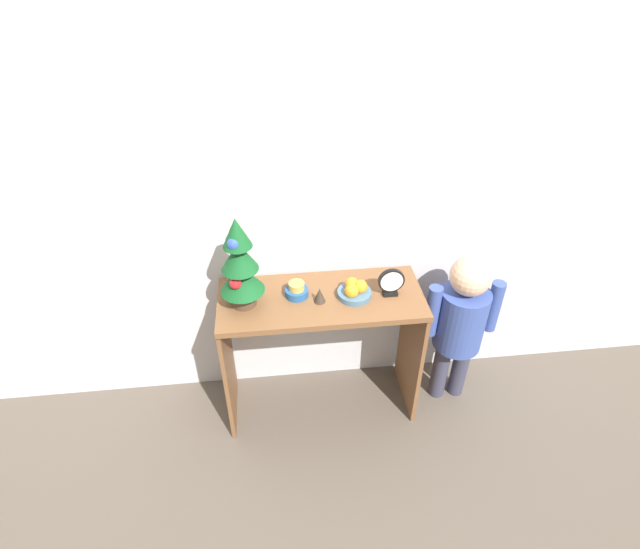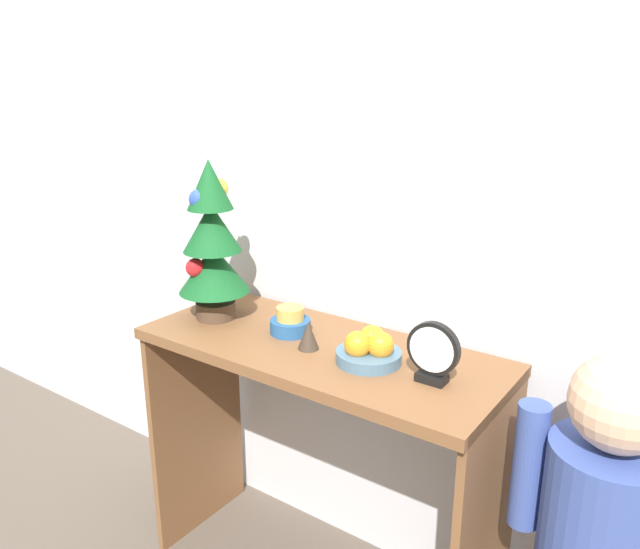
{
  "view_description": "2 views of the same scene",
  "coord_description": "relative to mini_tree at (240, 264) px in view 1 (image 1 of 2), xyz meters",
  "views": [
    {
      "loc": [
        -0.21,
        -1.62,
        2.24
      ],
      "look_at": [
        -0.01,
        0.17,
        0.91
      ],
      "focal_mm": 28.0,
      "sensor_mm": 36.0,
      "label": 1
    },
    {
      "loc": [
        0.87,
        -1.01,
        1.42
      ],
      "look_at": [
        0.01,
        0.19,
        0.96
      ],
      "focal_mm": 35.0,
      "sensor_mm": 36.0,
      "label": 2
    }
  ],
  "objects": [
    {
      "name": "ground_plane",
      "position": [
        0.36,
        -0.19,
        -0.99
      ],
      "size": [
        12.0,
        12.0,
        0.0
      ],
      "primitive_type": "plane",
      "color": "brown"
    },
    {
      "name": "mini_tree",
      "position": [
        0.0,
        0.0,
        0.0
      ],
      "size": [
        0.2,
        0.2,
        0.46
      ],
      "color": "#4C3828",
      "rests_on": "console_table"
    },
    {
      "name": "console_table",
      "position": [
        0.36,
        0.01,
        -0.42
      ],
      "size": [
        0.98,
        0.41,
        0.76
      ],
      "color": "brown",
      "rests_on": "ground_plane"
    },
    {
      "name": "fruit_bowl",
      "position": [
        0.52,
        0.0,
        -0.19
      ],
      "size": [
        0.16,
        0.16,
        0.08
      ],
      "color": "#476B84",
      "rests_on": "console_table"
    },
    {
      "name": "singing_bowl",
      "position": [
        0.25,
        0.03,
        -0.2
      ],
      "size": [
        0.11,
        0.11,
        0.07
      ],
      "color": "#235189",
      "rests_on": "console_table"
    },
    {
      "name": "back_wall",
      "position": [
        0.36,
        0.26,
        0.26
      ],
      "size": [
        7.0,
        0.05,
        2.5
      ],
      "primitive_type": "cube",
      "color": "silver",
      "rests_on": "ground_plane"
    },
    {
      "name": "child_figure",
      "position": [
        1.08,
        0.01,
        -0.43
      ],
      "size": [
        0.39,
        0.25,
        0.92
      ],
      "color": "#38384C",
      "rests_on": "ground_plane"
    },
    {
      "name": "figurine",
      "position": [
        0.35,
        -0.02,
        -0.19
      ],
      "size": [
        0.06,
        0.06,
        0.08
      ],
      "color": "#382D23",
      "rests_on": "console_table"
    },
    {
      "name": "desk_clock",
      "position": [
        0.69,
        -0.01,
        -0.16
      ],
      "size": [
        0.13,
        0.04,
        0.15
      ],
      "color": "black",
      "rests_on": "console_table"
    }
  ]
}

